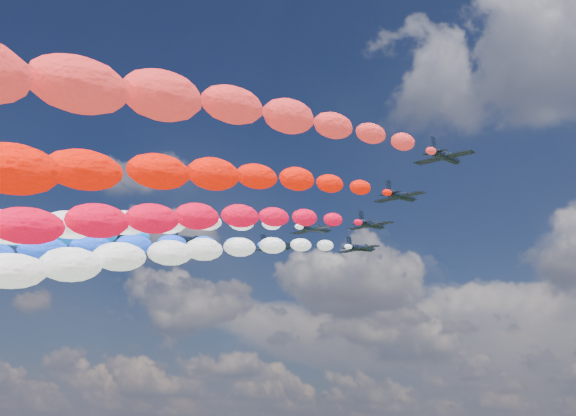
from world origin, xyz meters
The scene contains 14 objects.
jet_0 centered at (-31.67, -5.78, 97.14)m, with size 7.96×10.67×2.35m, color black, non-canonical shape.
jet_1 centered at (-21.95, 3.85, 97.14)m, with size 7.96×10.67×2.35m, color black, non-canonical shape.
jet_2 centered at (-11.71, 16.65, 97.14)m, with size 7.96×10.67×2.35m, color black, non-canonical shape.
trail_2 centered at (-11.71, -39.10, 81.90)m, with size 5.62×108.21×34.68m, color #194AFF, non-canonical shape.
jet_3 centered at (0.49, 11.08, 97.14)m, with size 7.96×10.67×2.35m, color black, non-canonical shape.
trail_3 centered at (0.49, -44.68, 81.90)m, with size 5.62×108.21×34.68m, color white, non-canonical shape.
jet_4 centered at (0.56, 27.07, 97.14)m, with size 7.96×10.67×2.35m, color black, non-canonical shape.
trail_4 centered at (0.56, -28.69, 81.90)m, with size 5.62×108.21×34.68m, color white, non-canonical shape.
jet_5 centered at (9.94, 14.64, 97.14)m, with size 7.96×10.67×2.35m, color black, non-canonical shape.
trail_5 centered at (9.94, -41.11, 81.90)m, with size 5.62×108.21×34.68m, color red, non-canonical shape.
jet_6 centered at (21.09, 3.95, 97.14)m, with size 7.96×10.67×2.35m, color black, non-canonical shape.
trail_6 centered at (21.09, -51.81, 81.90)m, with size 5.62×108.21×34.68m, color #F71002, non-canonical shape.
jet_7 centered at (33.39, -7.19, 97.14)m, with size 7.96×10.67×2.35m, color black, non-canonical shape.
trail_7 centered at (33.39, -62.95, 81.90)m, with size 5.62×108.21×34.68m, color red, non-canonical shape.
Camera 1 is at (71.19, -96.80, 59.20)m, focal length 48.23 mm.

